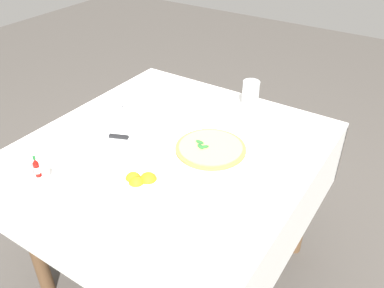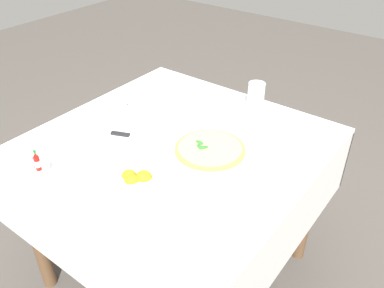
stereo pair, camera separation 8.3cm
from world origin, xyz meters
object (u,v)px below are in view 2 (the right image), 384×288
(dinner_knife, at_px, (108,132))
(citrus_bowl, at_px, (135,181))
(pizza_plate, at_px, (210,152))
(coffee_cup_far_left, at_px, (197,102))
(coffee_cup_center_back, at_px, (133,97))
(water_glass_near_right, at_px, (256,97))
(hot_sauce_bottle, at_px, (37,162))
(salt_shaker, at_px, (30,162))
(napkin_folded, at_px, (109,136))
(pepper_shaker, at_px, (45,165))
(pizza, at_px, (210,149))

(dinner_knife, relative_size, citrus_bowl, 1.25)
(pizza_plate, relative_size, dinner_knife, 1.86)
(pizza_plate, distance_m, dinner_knife, 0.41)
(coffee_cup_far_left, bearing_deg, coffee_cup_center_back, 28.20)
(coffee_cup_far_left, height_order, water_glass_near_right, water_glass_near_right)
(coffee_cup_far_left, relative_size, hot_sauce_bottle, 1.57)
(coffee_cup_center_back, height_order, salt_shaker, coffee_cup_center_back)
(napkin_folded, distance_m, salt_shaker, 0.31)
(napkin_folded, bearing_deg, water_glass_near_right, -138.74)
(pepper_shaker, bearing_deg, napkin_folded, -93.61)
(coffee_cup_far_left, xyz_separation_m, pepper_shaker, (0.14, 0.69, -0.00))
(pizza, distance_m, pepper_shaker, 0.58)
(water_glass_near_right, height_order, salt_shaker, water_glass_near_right)
(pizza, distance_m, napkin_folded, 0.41)
(citrus_bowl, xyz_separation_m, salt_shaker, (0.37, 0.14, -0.00))
(coffee_cup_far_left, bearing_deg, salt_shaker, 74.23)
(coffee_cup_center_back, xyz_separation_m, hot_sauce_bottle, (-0.08, 0.56, 0.00))
(dinner_knife, relative_size, salt_shaker, 3.33)
(coffee_cup_center_back, xyz_separation_m, napkin_folded, (-0.13, 0.27, -0.02))
(hot_sauce_bottle, bearing_deg, water_glass_near_right, -114.28)
(dinner_knife, bearing_deg, pepper_shaker, 64.55)
(water_glass_near_right, bearing_deg, coffee_cup_far_left, 35.48)
(pizza, relative_size, napkin_folded, 1.04)
(water_glass_near_right, height_order, napkin_folded, water_glass_near_right)
(pizza, distance_m, salt_shaker, 0.64)
(coffee_cup_center_back, bearing_deg, water_glass_near_right, -148.36)
(pizza_plate, height_order, salt_shaker, salt_shaker)
(napkin_folded, height_order, hot_sauce_bottle, hot_sauce_bottle)
(salt_shaker, bearing_deg, dinner_knife, -103.31)
(citrus_bowl, relative_size, salt_shaker, 2.67)
(coffee_cup_center_back, relative_size, dinner_knife, 0.70)
(pizza_plate, distance_m, pizza, 0.01)
(pizza, height_order, coffee_cup_center_back, coffee_cup_center_back)
(water_glass_near_right, distance_m, pepper_shaker, 0.91)
(coffee_cup_far_left, xyz_separation_m, water_glass_near_right, (-0.21, -0.15, 0.02))
(pizza, xyz_separation_m, citrus_bowl, (0.09, 0.30, 0.00))
(citrus_bowl, distance_m, hot_sauce_bottle, 0.36)
(water_glass_near_right, xyz_separation_m, hot_sauce_bottle, (0.38, 0.85, -0.02))
(napkin_folded, xyz_separation_m, pepper_shaker, (0.02, 0.28, 0.02))
(water_glass_near_right, height_order, hot_sauce_bottle, water_glass_near_right)
(coffee_cup_center_back, bearing_deg, pizza, 166.37)
(salt_shaker, bearing_deg, water_glass_near_right, -115.57)
(pizza_plate, xyz_separation_m, napkin_folded, (0.38, 0.14, -0.00))
(pizza_plate, height_order, water_glass_near_right, water_glass_near_right)
(coffee_cup_far_left, distance_m, napkin_folded, 0.42)
(water_glass_near_right, bearing_deg, napkin_folded, 58.78)
(pepper_shaker, bearing_deg, pizza, -132.89)
(water_glass_near_right, bearing_deg, coffee_cup_center_back, 31.64)
(dinner_knife, distance_m, hot_sauce_bottle, 0.29)
(citrus_bowl, bearing_deg, napkin_folded, -28.69)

